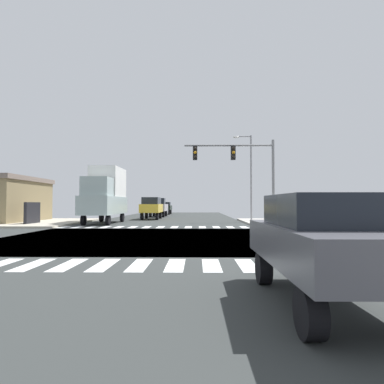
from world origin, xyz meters
The scene contains 12 objects.
ground centered at (0.00, 0.00, -0.03)m, with size 90.00×90.00×0.05m.
sidewalk_corner_ne centered at (13.00, 12.00, 0.07)m, with size 12.00×12.00×0.14m.
sidewalk_corner_nw centered at (-13.00, 12.00, 0.07)m, with size 12.00×12.00×0.14m.
crosswalk_near centered at (-0.25, -7.30, 0.00)m, with size 13.50×2.00×0.01m.
crosswalk_far centered at (-0.25, 7.30, 0.00)m, with size 13.50×2.00×0.01m.
traffic_signal_mast centered at (5.85, 7.41, 4.67)m, with size 6.53×0.55×6.32m.
street_lamp centered at (7.69, 14.40, 4.82)m, with size 1.78×0.32×8.07m.
suv_nearside_1 centered at (-2.00, 19.06, 1.39)m, with size 1.96×4.60×2.34m.
sedan_farside_1 centered at (5.00, -10.87, 1.12)m, with size 1.80×4.30×1.88m.
pickup_crossing_1 centered at (-2.00, 25.44, 1.29)m, with size 2.00×5.10×2.35m.
sedan_queued_2 centered at (-2.00, 34.72, 1.12)m, with size 1.80×4.30×1.88m.
box_truck_middle_2 centered at (-5.00, 11.83, 2.56)m, with size 2.40×7.20×4.85m.
Camera 1 is at (2.84, -16.61, 1.73)m, focal length 31.13 mm.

